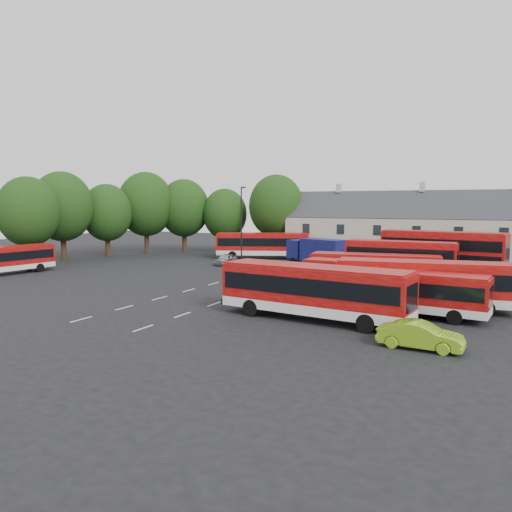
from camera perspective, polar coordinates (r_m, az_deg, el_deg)
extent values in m
plane|color=black|center=(44.49, -6.23, -3.53)|extent=(140.00, 140.00, 0.00)
cube|color=beige|center=(33.86, -19.35, -6.84)|extent=(0.15, 1.80, 0.01)
cube|color=beige|center=(36.67, -14.82, -5.73)|extent=(0.15, 1.80, 0.01)
cube|color=beige|center=(39.68, -10.97, -4.76)|extent=(0.15, 1.80, 0.01)
cube|color=beige|center=(42.85, -7.69, -3.90)|extent=(0.15, 1.80, 0.01)
cube|color=beige|center=(46.16, -4.87, -3.16)|extent=(0.15, 1.80, 0.01)
cube|color=beige|center=(49.56, -2.44, -2.51)|extent=(0.15, 1.80, 0.01)
cube|color=beige|center=(53.05, -0.33, -1.94)|extent=(0.15, 1.80, 0.01)
cube|color=beige|center=(56.61, 1.52, -1.44)|extent=(0.15, 1.80, 0.01)
cube|color=beige|center=(60.22, 3.15, -1.00)|extent=(0.15, 1.80, 0.01)
cube|color=beige|center=(30.52, -12.76, -8.04)|extent=(0.15, 1.80, 0.01)
cube|color=beige|center=(33.61, -8.39, -6.66)|extent=(0.15, 1.80, 0.01)
cube|color=beige|center=(36.87, -4.79, -5.49)|extent=(0.15, 1.80, 0.01)
cube|color=beige|center=(40.27, -1.80, -4.49)|extent=(0.15, 1.80, 0.01)
cube|color=beige|center=(43.77, 0.72, -3.64)|extent=(0.15, 1.80, 0.01)
cube|color=beige|center=(47.34, 2.85, -2.91)|extent=(0.15, 1.80, 0.01)
cube|color=beige|center=(50.98, 4.68, -2.29)|extent=(0.15, 1.80, 0.01)
cube|color=beige|center=(54.67, 6.27, -1.74)|extent=(0.15, 1.80, 0.01)
cube|color=beige|center=(58.41, 7.65, -1.26)|extent=(0.15, 1.80, 0.01)
cylinder|color=black|center=(65.49, -24.45, 0.72)|extent=(0.70, 0.70, 3.85)
ellipsoid|color=#173B10|center=(65.28, -24.62, 4.63)|extent=(7.26, 7.26, 8.35)
cylinder|color=black|center=(70.11, -21.15, 1.31)|extent=(0.70, 0.70, 4.20)
ellipsoid|color=#173B10|center=(69.92, -21.30, 5.30)|extent=(7.92, 7.92, 9.11)
cylinder|color=black|center=(72.88, -16.58, 1.42)|extent=(0.70, 0.70, 3.67)
ellipsoid|color=#173B10|center=(72.68, -16.68, 4.78)|extent=(6.93, 6.93, 7.97)
cylinder|color=black|center=(76.03, -12.39, 1.98)|extent=(0.70, 0.70, 4.38)
ellipsoid|color=#173B10|center=(75.85, -12.47, 5.80)|extent=(8.25, 8.25, 9.49)
cylinder|color=black|center=(76.81, -8.18, 1.97)|extent=(0.70, 0.70, 4.02)
ellipsoid|color=#173B10|center=(76.63, -8.23, 5.45)|extent=(7.59, 7.59, 8.73)
cylinder|color=black|center=(75.27, -3.56, 1.73)|extent=(0.70, 0.70, 3.50)
ellipsoid|color=#173B10|center=(75.08, -3.58, 4.82)|extent=(6.60, 6.60, 7.59)
cylinder|color=black|center=(72.45, 2.31, 1.85)|extent=(0.70, 0.70, 4.20)
ellipsoid|color=#173B10|center=(72.26, 2.33, 5.71)|extent=(7.92, 7.92, 9.11)
cube|color=beige|center=(67.64, 18.29, 1.81)|extent=(35.00, 7.00, 5.50)
cube|color=#2D3035|center=(67.51, 18.37, 4.14)|extent=(35.70, 7.13, 7.13)
cube|color=beige|center=(70.00, 9.46, 7.66)|extent=(0.60, 0.90, 1.20)
cube|color=beige|center=(67.52, 18.48, 7.50)|extent=(0.60, 0.90, 1.20)
cube|color=silver|center=(31.81, 6.60, -5.78)|extent=(12.48, 4.08, 0.61)
cube|color=#940B09|center=(31.55, 6.63, -3.30)|extent=(12.48, 4.08, 2.17)
cube|color=black|center=(31.54, 6.63, -3.20)|extent=(12.00, 4.10, 1.06)
cube|color=#940B09|center=(31.39, 6.66, -1.25)|extent=(12.23, 3.95, 0.13)
cylinder|color=black|center=(32.72, -0.59, -5.96)|extent=(1.14, 0.43, 1.11)
cylinder|color=black|center=(31.54, 14.06, -6.59)|extent=(1.14, 0.43, 1.11)
cube|color=silver|center=(34.46, 16.65, -5.31)|extent=(10.49, 3.29, 0.52)
cube|color=#940B09|center=(34.26, 16.71, -3.39)|extent=(10.49, 3.29, 1.83)
cube|color=black|center=(34.25, 16.71, -3.31)|extent=(10.08, 3.30, 0.89)
cube|color=#940B09|center=(34.12, 16.76, -1.79)|extent=(10.27, 3.17, 0.11)
cylinder|color=black|center=(34.54, 10.85, -5.58)|extent=(0.96, 0.35, 0.94)
cylinder|color=black|center=(34.84, 22.37, -5.82)|extent=(0.96, 0.35, 0.94)
cube|color=silver|center=(36.65, 18.62, -4.52)|extent=(12.27, 4.68, 0.60)
cube|color=#940B09|center=(36.43, 18.69, -2.41)|extent=(12.27, 4.68, 2.13)
cube|color=black|center=(36.43, 18.69, -2.33)|extent=(11.81, 4.66, 1.04)
cube|color=#940B09|center=(36.29, 18.75, -0.67)|extent=(12.02, 4.53, 0.13)
cylinder|color=black|center=(35.60, 12.44, -5.14)|extent=(1.13, 0.48, 1.09)
cylinder|color=black|center=(38.21, 24.34, -4.78)|extent=(1.13, 0.48, 1.09)
cube|color=silver|center=(39.82, 12.62, -3.71)|extent=(10.28, 2.73, 0.51)
cube|color=#940B09|center=(39.64, 12.66, -2.06)|extent=(10.28, 2.73, 1.81)
cube|color=black|center=(39.64, 12.66, -1.99)|extent=(9.88, 2.77, 0.88)
cube|color=#940B09|center=(39.52, 12.69, -0.70)|extent=(10.07, 2.63, 0.11)
cylinder|color=black|center=(39.93, 7.68, -3.96)|extent=(0.94, 0.30, 0.93)
cylinder|color=black|center=(40.09, 17.53, -4.15)|extent=(0.94, 0.30, 0.93)
cube|color=silver|center=(43.90, 13.38, -2.78)|extent=(11.04, 3.79, 0.54)
cube|color=#940B09|center=(43.73, 13.42, -1.18)|extent=(11.04, 3.79, 1.92)
cube|color=black|center=(43.73, 13.42, -1.12)|extent=(10.62, 3.79, 0.93)
cube|color=#940B09|center=(43.62, 13.45, 0.13)|extent=(10.82, 3.66, 0.12)
cylinder|color=black|center=(43.36, 8.65, -3.15)|extent=(1.01, 0.40, 0.98)
cylinder|color=black|center=(44.81, 17.94, -3.08)|extent=(1.01, 0.40, 0.98)
cube|color=silver|center=(47.25, 16.09, -2.33)|extent=(9.72, 2.28, 0.48)
cube|color=#940B09|center=(47.04, 16.15, -0.26)|extent=(9.72, 2.28, 2.95)
cube|color=black|center=(47.11, 16.13, -0.95)|extent=(9.33, 2.33, 0.84)
cube|color=#940B09|center=(46.91, 16.20, 1.59)|extent=(9.52, 2.19, 0.11)
cylinder|color=black|center=(47.02, 12.13, -2.57)|extent=(0.88, 0.25, 0.88)
cylinder|color=black|center=(47.78, 19.97, -2.66)|extent=(0.88, 0.25, 0.88)
cube|color=black|center=(46.99, 16.17, 0.44)|extent=(9.33, 2.33, 0.84)
cube|color=silver|center=(51.47, 20.40, -1.67)|extent=(11.71, 4.38, 0.57)
cube|color=#940B09|center=(51.25, 20.49, 0.58)|extent=(11.71, 4.38, 3.49)
cube|color=black|center=(51.31, 20.46, -0.17)|extent=(11.27, 4.37, 0.99)
cube|color=#940B09|center=(51.12, 20.56, 2.58)|extent=(11.47, 4.24, 0.12)
cylinder|color=black|center=(51.49, 16.11, -1.84)|extent=(1.07, 0.45, 1.04)
cylinder|color=black|center=(51.81, 24.65, -2.11)|extent=(1.07, 0.45, 1.04)
cube|color=black|center=(51.19, 20.51, 1.34)|extent=(11.27, 4.37, 0.99)
cube|color=silver|center=(57.78, -26.82, -1.21)|extent=(3.58, 10.54, 0.52)
cube|color=#940B09|center=(57.66, -26.88, -0.06)|extent=(3.58, 10.54, 1.83)
cube|color=black|center=(57.66, -26.88, -0.01)|extent=(3.58, 10.14, 0.89)
cube|color=#940B09|center=(57.58, -26.92, 0.90)|extent=(3.46, 10.32, 0.11)
cylinder|color=black|center=(60.38, -24.58, -1.08)|extent=(0.37, 0.96, 0.94)
cube|color=silver|center=(66.79, 0.75, 0.44)|extent=(12.34, 7.15, 0.61)
cube|color=#940B09|center=(66.67, 0.76, 1.62)|extent=(12.34, 7.15, 2.16)
cube|color=black|center=(66.67, 0.76, 1.67)|extent=(11.91, 7.03, 1.05)
cube|color=#940B09|center=(66.59, 0.76, 2.60)|extent=(12.07, 6.96, 0.13)
cylinder|color=black|center=(65.97, -2.70, 0.09)|extent=(1.14, 0.70, 1.11)
cylinder|color=black|center=(67.91, 4.11, 0.25)|extent=(1.14, 0.70, 1.11)
cube|color=black|center=(58.96, 6.87, -0.60)|extent=(7.67, 4.38, 0.28)
cube|color=#0D114F|center=(60.64, 4.86, 0.80)|extent=(2.54, 2.82, 2.23)
cube|color=black|center=(61.20, 4.25, 1.17)|extent=(0.76, 1.89, 1.12)
cube|color=#0D114F|center=(58.14, 7.70, 0.68)|extent=(5.78, 3.98, 2.51)
cylinder|color=black|center=(59.88, 4.31, -0.61)|extent=(0.96, 0.56, 0.93)
cylinder|color=black|center=(58.05, 9.68, -0.88)|extent=(0.96, 0.56, 0.93)
imported|color=#ADB1B5|center=(60.07, -3.49, -0.38)|extent=(1.70, 3.97, 1.34)
imported|color=#80B61C|center=(26.87, 18.26, -8.62)|extent=(4.26, 1.62, 1.39)
cylinder|color=black|center=(59.77, -1.68, 3.40)|extent=(0.17, 0.17, 9.26)
cube|color=black|center=(59.61, -1.46, 7.85)|extent=(0.56, 0.24, 0.17)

